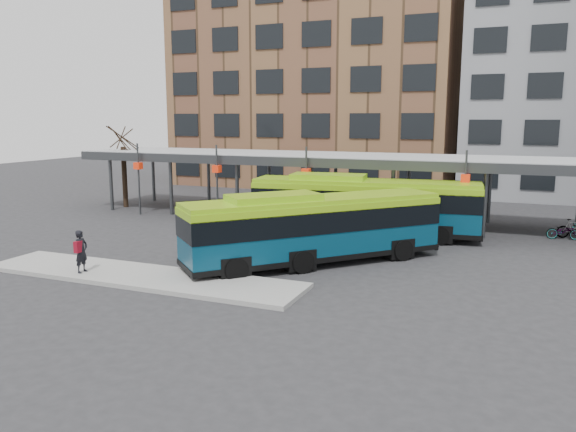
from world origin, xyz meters
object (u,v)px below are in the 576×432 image
at_px(tree, 124,174).
at_px(pedestrian, 81,251).
at_px(bus_front, 314,227).
at_px(bus_rear, 363,204).

xyz_separation_m(tree, pedestrian, (10.14, -15.69, -1.36)).
bearing_deg(tree, bus_front, -29.03).
distance_m(tree, bus_rear, 19.10).
height_order(tree, bus_rear, tree).
height_order(bus_front, pedestrian, bus_front).
xyz_separation_m(tree, bus_front, (18.29, -10.15, -0.73)).
relative_size(bus_rear, pedestrian, 7.10).
relative_size(bus_front, bus_rear, 0.83).
relative_size(bus_front, pedestrian, 5.90).
relative_size(tree, bus_rear, 0.45).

